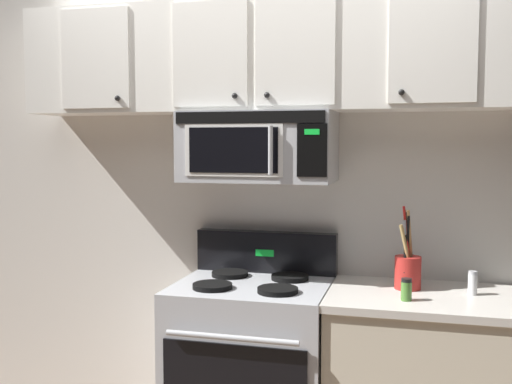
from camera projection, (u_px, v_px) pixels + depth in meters
back_wall at (270, 188)px, 3.31m from camera, size 5.20×0.10×2.70m
stove_range at (253, 369)px, 3.03m from camera, size 0.76×0.69×1.12m
over_range_microwave at (259, 147)px, 3.05m from camera, size 0.76×0.43×0.35m
upper_cabinets at (260, 57)px, 3.05m from camera, size 2.50×0.36×0.55m
utensil_crock_red at (408, 268)px, 2.88m from camera, size 0.12×0.12×0.39m
salt_shaker at (473, 283)px, 2.77m from camera, size 0.04×0.04×0.11m
spice_jar at (406, 290)px, 2.67m from camera, size 0.05×0.05×0.10m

